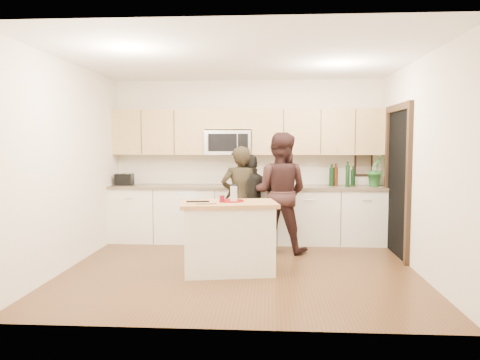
# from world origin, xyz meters

# --- Properties ---
(floor) EXTENTS (4.50, 4.50, 0.00)m
(floor) POSITION_xyz_m (0.00, 0.00, 0.00)
(floor) COLOR #54321C
(floor) RESTS_ON ground
(room_shell) EXTENTS (4.52, 4.02, 2.71)m
(room_shell) POSITION_xyz_m (0.00, 0.00, 1.73)
(room_shell) COLOR beige
(room_shell) RESTS_ON ground
(back_cabinetry) EXTENTS (4.50, 0.66, 0.94)m
(back_cabinetry) POSITION_xyz_m (0.00, 1.69, 0.47)
(back_cabinetry) COLOR white
(back_cabinetry) RESTS_ON ground
(upper_cabinetry) EXTENTS (4.50, 0.33, 0.75)m
(upper_cabinetry) POSITION_xyz_m (0.03, 1.83, 1.84)
(upper_cabinetry) COLOR tan
(upper_cabinetry) RESTS_ON ground
(microwave) EXTENTS (0.76, 0.41, 0.40)m
(microwave) POSITION_xyz_m (-0.31, 1.80, 1.65)
(microwave) COLOR silver
(microwave) RESTS_ON ground
(doorway) EXTENTS (0.06, 1.25, 2.20)m
(doorway) POSITION_xyz_m (2.23, 0.90, 1.16)
(doorway) COLOR black
(doorway) RESTS_ON ground
(framed_picture) EXTENTS (0.30, 0.03, 0.38)m
(framed_picture) POSITION_xyz_m (1.95, 1.98, 1.28)
(framed_picture) COLOR black
(framed_picture) RESTS_ON ground
(dish_towel) EXTENTS (0.34, 0.60, 0.48)m
(dish_towel) POSITION_xyz_m (-0.95, 1.50, 0.80)
(dish_towel) COLOR white
(dish_towel) RESTS_ON ground
(island) EXTENTS (1.30, 0.89, 0.90)m
(island) POSITION_xyz_m (-0.14, -0.17, 0.45)
(island) COLOR white
(island) RESTS_ON ground
(red_plate) EXTENTS (0.32, 0.32, 0.02)m
(red_plate) POSITION_xyz_m (-0.11, -0.10, 0.91)
(red_plate) COLOR maroon
(red_plate) RESTS_ON island
(box_grater) EXTENTS (0.10, 0.07, 0.21)m
(box_grater) POSITION_xyz_m (-0.07, -0.18, 1.02)
(box_grater) COLOR silver
(box_grater) RESTS_ON red_plate
(drink_glass) EXTENTS (0.06, 0.06, 0.09)m
(drink_glass) POSITION_xyz_m (-0.22, -0.21, 0.94)
(drink_glass) COLOR maroon
(drink_glass) RESTS_ON island
(cutting_board) EXTENTS (0.27, 0.20, 0.02)m
(cutting_board) POSITION_xyz_m (-0.40, -0.33, 0.91)
(cutting_board) COLOR #AE7448
(cutting_board) RESTS_ON island
(tongs) EXTENTS (0.28, 0.08, 0.02)m
(tongs) POSITION_xyz_m (-0.50, -0.34, 0.93)
(tongs) COLOR black
(tongs) RESTS_ON cutting_board
(knife) EXTENTS (0.22, 0.06, 0.01)m
(knife) POSITION_xyz_m (-0.40, -0.44, 0.92)
(knife) COLOR silver
(knife) RESTS_ON cutting_board
(toaster) EXTENTS (0.28, 0.21, 0.19)m
(toaster) POSITION_xyz_m (-2.05, 1.67, 1.03)
(toaster) COLOR black
(toaster) RESTS_ON back_cabinetry
(bottle_cluster) EXTENTS (0.79, 0.33, 0.41)m
(bottle_cluster) POSITION_xyz_m (1.68, 1.73, 1.12)
(bottle_cluster) COLOR black
(bottle_cluster) RESTS_ON back_cabinetry
(orchid) EXTENTS (0.38, 0.38, 0.55)m
(orchid) POSITION_xyz_m (2.10, 1.72, 1.21)
(orchid) COLOR #2C702F
(orchid) RESTS_ON back_cabinetry
(woman_left) EXTENTS (0.63, 0.46, 1.60)m
(woman_left) POSITION_xyz_m (-0.07, 1.06, 0.80)
(woman_left) COLOR black
(woman_left) RESTS_ON ground
(woman_center) EXTENTS (1.02, 0.88, 1.80)m
(woman_center) POSITION_xyz_m (0.53, 1.02, 0.90)
(woman_center) COLOR black
(woman_center) RESTS_ON ground
(woman_right) EXTENTS (0.89, 0.43, 1.47)m
(woman_right) POSITION_xyz_m (0.10, 1.13, 0.73)
(woman_right) COLOR black
(woman_right) RESTS_ON ground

